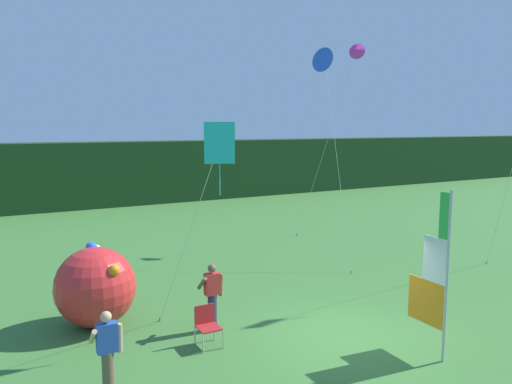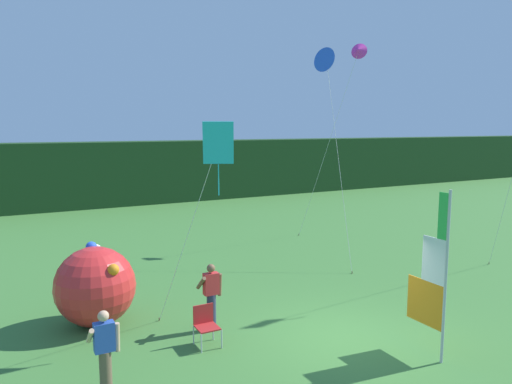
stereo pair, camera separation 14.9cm
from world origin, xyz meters
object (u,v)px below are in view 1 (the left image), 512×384
at_px(kite_magenta_delta_0, 356,52).
at_px(kite_cyan_diamond_1, 217,150).
at_px(banner_flag, 435,277).
at_px(kite_blue_delta_3, 325,61).
at_px(inflatable_balloon, 95,287).
at_px(person_near_banner, 212,295).
at_px(person_mid_field, 107,352).
at_px(folding_chair, 207,323).

height_order(kite_magenta_delta_0, kite_cyan_diamond_1, kite_magenta_delta_0).
height_order(banner_flag, kite_cyan_diamond_1, kite_cyan_diamond_1).
bearing_deg(kite_blue_delta_3, inflatable_balloon, -159.64).
relative_size(person_near_banner, inflatable_balloon, 0.81).
xyz_separation_m(kite_magenta_delta_0, kite_blue_delta_3, (-2.16, -0.78, -0.61)).
bearing_deg(banner_flag, kite_cyan_diamond_1, 139.09).
bearing_deg(person_mid_field, banner_flag, -14.31).
distance_m(person_near_banner, inflatable_balloon, 2.90).
bearing_deg(kite_magenta_delta_0, folding_chair, -145.50).
bearing_deg(kite_magenta_delta_0, banner_flag, -120.54).
xyz_separation_m(inflatable_balloon, kite_cyan_diamond_1, (2.42, -1.99, 3.37)).
height_order(folding_chair, kite_cyan_diamond_1, kite_cyan_diamond_1).
xyz_separation_m(banner_flag, inflatable_balloon, (-5.99, 5.09, -0.75)).
distance_m(folding_chair, kite_cyan_diamond_1, 3.88).
bearing_deg(kite_magenta_delta_0, kite_blue_delta_3, -160.03).
distance_m(person_near_banner, kite_magenta_delta_0, 12.94).
height_order(person_near_banner, folding_chair, person_near_banner).
relative_size(person_near_banner, kite_blue_delta_3, 0.21).
relative_size(inflatable_balloon, kite_magenta_delta_0, 0.24).
height_order(banner_flag, kite_magenta_delta_0, kite_magenta_delta_0).
relative_size(folding_chair, kite_magenta_delta_0, 0.11).
height_order(person_mid_field, inflatable_balloon, inflatable_balloon).
distance_m(kite_magenta_delta_0, kite_blue_delta_3, 2.37).
distance_m(banner_flag, kite_blue_delta_3, 10.76).
xyz_separation_m(person_mid_field, inflatable_balloon, (0.43, 3.45, 0.12)).
distance_m(person_mid_field, kite_cyan_diamond_1, 4.73).
relative_size(person_mid_field, kite_cyan_diamond_1, 0.33).
relative_size(folding_chair, kite_cyan_diamond_1, 0.18).
bearing_deg(kite_cyan_diamond_1, banner_flag, -40.91).
bearing_deg(banner_flag, kite_blue_delta_3, 68.59).
bearing_deg(kite_cyan_diamond_1, person_near_banner, 93.13).
relative_size(kite_cyan_diamond_1, kite_blue_delta_3, 0.64).
bearing_deg(person_near_banner, folding_chair, -122.10).
height_order(banner_flag, folding_chair, banner_flag).
bearing_deg(kite_blue_delta_3, person_near_banner, -143.76).
distance_m(folding_chair, kite_magenta_delta_0, 13.74).
relative_size(banner_flag, kite_cyan_diamond_1, 0.73).
distance_m(folding_chair, kite_blue_delta_3, 11.58).
relative_size(banner_flag, kite_magenta_delta_0, 0.44).
bearing_deg(person_near_banner, banner_flag, -43.89).
distance_m(banner_flag, person_near_banner, 5.07).
height_order(inflatable_balloon, kite_magenta_delta_0, kite_magenta_delta_0).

